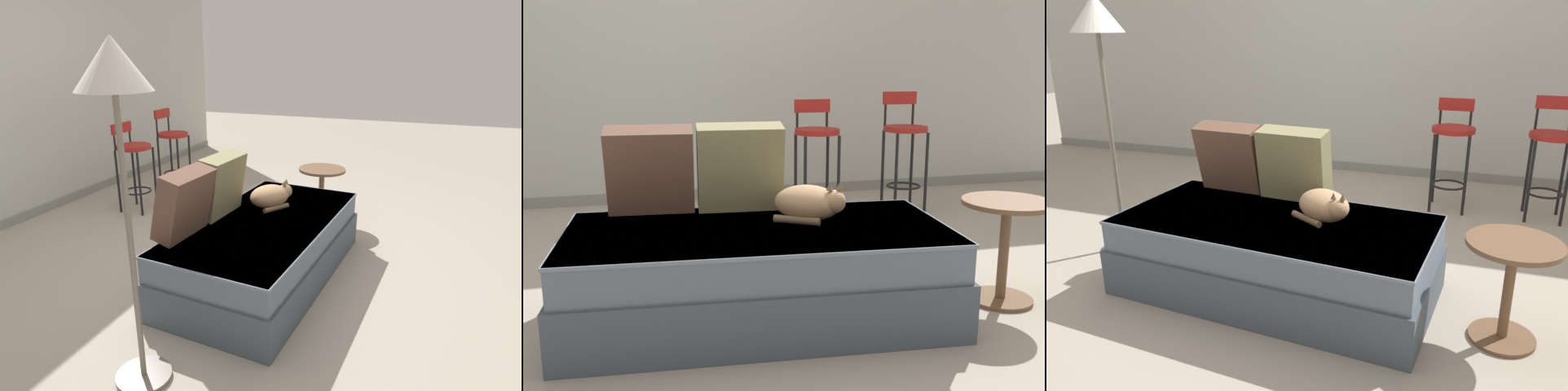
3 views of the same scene
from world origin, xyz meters
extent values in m
plane|color=#A89E8E|center=(0.00, 0.00, 0.00)|extent=(16.00, 16.00, 0.00)
cube|color=#B7BCB2|center=(0.00, 2.25, 1.30)|extent=(8.00, 0.10, 2.60)
cube|color=gray|center=(0.00, 2.20, 0.04)|extent=(8.00, 0.02, 0.09)
cube|color=#44505B|center=(0.00, -0.40, 0.13)|extent=(1.84, 1.03, 0.27)
cube|color=slate|center=(0.00, -0.40, 0.36)|extent=(1.80, 0.99, 0.18)
cube|color=slate|center=(0.00, -0.40, 0.44)|extent=(1.81, 1.00, 0.02)
cube|color=brown|center=(-0.46, -0.02, 0.67)|extent=(0.44, 0.28, 0.44)
cube|color=#847F56|center=(-0.01, -0.06, 0.67)|extent=(0.44, 0.25, 0.45)
ellipsoid|color=tan|center=(0.26, -0.33, 0.53)|extent=(0.40, 0.37, 0.17)
sphere|color=tan|center=(0.36, -0.42, 0.55)|extent=(0.11, 0.11, 0.11)
cone|color=brown|center=(0.34, -0.42, 0.62)|extent=(0.03, 0.03, 0.04)
cone|color=brown|center=(0.39, -0.42, 0.62)|extent=(0.03, 0.03, 0.04)
cylinder|color=brown|center=(0.18, -0.41, 0.47)|extent=(0.20, 0.15, 0.04)
cylinder|color=black|center=(0.71, 1.20, 0.32)|extent=(0.02, 0.02, 0.65)
cylinder|color=black|center=(0.97, 1.20, 0.32)|extent=(0.02, 0.02, 0.65)
cylinder|color=black|center=(0.71, 1.46, 0.32)|extent=(0.02, 0.02, 0.65)
cylinder|color=black|center=(0.97, 1.46, 0.32)|extent=(0.02, 0.02, 0.65)
torus|color=black|center=(0.84, 1.33, 0.21)|extent=(0.28, 0.28, 0.02)
cylinder|color=maroon|center=(0.84, 1.33, 0.67)|extent=(0.34, 0.34, 0.04)
cylinder|color=black|center=(0.72, 1.46, 0.75)|extent=(0.02, 0.02, 0.20)
cylinder|color=black|center=(0.96, 1.46, 0.75)|extent=(0.02, 0.02, 0.20)
cube|color=maroon|center=(0.84, 1.46, 0.85)|extent=(0.28, 0.03, 0.10)
cylinder|color=black|center=(1.44, 1.20, 0.32)|extent=(0.02, 0.02, 0.65)
cylinder|color=black|center=(1.69, 1.20, 0.32)|extent=(0.02, 0.02, 0.65)
cylinder|color=black|center=(1.44, 1.46, 0.32)|extent=(0.02, 0.02, 0.65)
cylinder|color=black|center=(1.69, 1.46, 0.32)|extent=(0.02, 0.02, 0.65)
torus|color=black|center=(1.57, 1.33, 0.21)|extent=(0.27, 0.27, 0.02)
cylinder|color=maroon|center=(1.57, 1.33, 0.67)|extent=(0.34, 0.34, 0.04)
cylinder|color=black|center=(1.45, 1.46, 0.78)|extent=(0.02, 0.02, 0.25)
cube|color=maroon|center=(1.57, 1.46, 0.90)|extent=(0.28, 0.03, 0.10)
cylinder|color=brown|center=(1.23, -0.51, 0.25)|extent=(0.05, 0.05, 0.50)
cylinder|color=brown|center=(1.23, -0.51, 0.01)|extent=(0.32, 0.32, 0.02)
cylinder|color=brown|center=(1.23, -0.51, 0.51)|extent=(0.44, 0.44, 0.02)
cylinder|color=slate|center=(-1.22, -0.19, 0.01)|extent=(0.28, 0.28, 0.02)
cylinder|color=slate|center=(-1.22, -0.19, 0.71)|extent=(0.03, 0.03, 1.43)
cone|color=silver|center=(-1.22, -0.19, 1.54)|extent=(0.32, 0.32, 0.22)
camera|label=1|loc=(-2.70, -1.40, 1.58)|focal=30.00mm
camera|label=2|loc=(-0.57, -3.04, 1.20)|focal=42.00mm
camera|label=3|loc=(1.01, -2.85, 1.48)|focal=35.00mm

